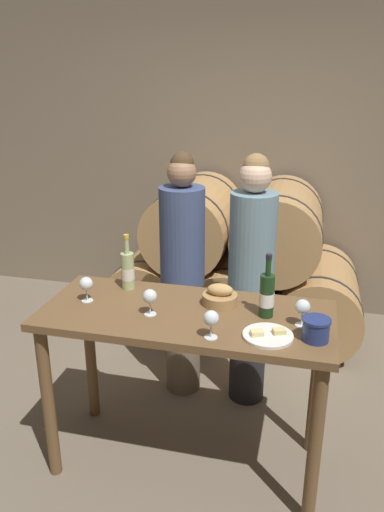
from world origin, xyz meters
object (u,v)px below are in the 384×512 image
wine_bottle_red (267,295)px  wine_glass_far_left (86,285)px  blue_crock (316,328)px  wine_glass_left (150,297)px  person_left (182,275)px  wine_bottle_white (128,270)px  bread_basket (220,297)px  cheese_plate (268,335)px  person_right (251,280)px  tasting_table (186,338)px  wine_glass_right (303,308)px  wine_glass_center (211,319)px

wine_bottle_red → wine_glass_far_left: wine_bottle_red is taller
blue_crock → wine_glass_left: bearing=175.5°
person_left → wine_bottle_white: (-0.18, -0.46, 0.20)m
bread_basket → cheese_plate: size_ratio=0.78×
blue_crock → wine_glass_left: wine_glass_left is taller
person_right → wine_glass_left: 0.86m
wine_bottle_red → wine_bottle_white: 0.78m
blue_crock → cheese_plate: 0.21m
wine_bottle_red → wine_glass_far_left: bearing=-176.7°
tasting_table → bread_basket: bread_basket is taller
wine_bottle_white → tasting_table: bearing=-28.7°
wine_bottle_white → blue_crock: wine_bottle_white is taller
bread_basket → wine_glass_far_left: 0.69m
tasting_table → cheese_plate: cheese_plate is taller
person_right → wine_glass_right: size_ratio=12.09×
tasting_table → wine_bottle_red: wine_bottle_red is taller
bread_basket → wine_bottle_white: bearing=171.1°
person_right → wine_glass_right: bearing=-64.6°
person_left → wine_bottle_red: (0.58, -0.62, 0.20)m
bread_basket → wine_glass_far_left: bearing=-169.3°
wine_bottle_white → blue_crock: (1.00, -0.34, -0.05)m
blue_crock → person_left: bearing=135.7°
wine_glass_far_left → cheese_plate: bearing=-9.2°
person_left → wine_glass_far_left: (-0.33, -0.67, 0.18)m
person_left → wine_glass_far_left: size_ratio=12.04×
cheese_plate → wine_glass_left: wine_glass_left is taller
person_right → wine_bottle_white: (-0.62, -0.46, 0.19)m
person_right → wine_bottle_red: person_right is taller
blue_crock → wine_glass_center: bearing=-168.6°
wine_glass_center → cheese_plate: bearing=15.1°
wine_bottle_white → bread_basket: wine_bottle_white is taller
wine_glass_left → wine_glass_far_left: bearing=169.7°
tasting_table → wine_glass_left: size_ratio=10.92×
tasting_table → cheese_plate: (0.42, -0.16, 0.16)m
wine_bottle_white → wine_glass_right: bearing=-13.0°
bread_basket → wine_glass_left: bearing=-147.8°
tasting_table → person_left: bearing=106.3°
wine_bottle_red → wine_glass_right: 0.18m
person_left → wine_glass_center: size_ratio=12.04×
cheese_plate → wine_glass_center: wine_glass_center is taller
wine_glass_far_left → person_right: bearing=41.3°
wine_glass_left → wine_glass_center: bearing=-24.6°
wine_bottle_red → blue_crock: 0.30m
blue_crock → wine_glass_left: size_ratio=0.95×
bread_basket → person_left: bearing=122.1°
person_right → blue_crock: person_right is taller
wine_bottle_red → wine_glass_center: size_ratio=2.40×
tasting_table → wine_glass_center: (0.17, -0.22, 0.24)m
cheese_plate → person_left: bearing=126.7°
wine_bottle_white → person_right: bearing=36.8°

